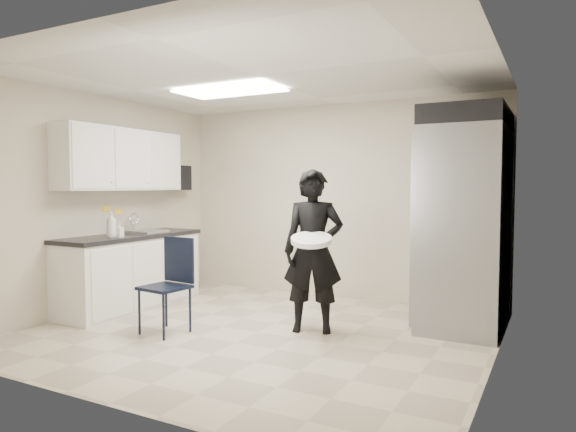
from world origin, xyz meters
The scene contains 21 objects.
floor centered at (0.00, 0.00, 0.00)m, with size 4.50×4.50×0.00m, color #BDB095.
ceiling centered at (0.00, 0.00, 2.60)m, with size 4.50×4.50×0.00m, color silver.
back_wall centered at (0.00, 2.00, 1.30)m, with size 4.50×4.50×0.00m, color beige.
left_wall centered at (-2.25, 0.00, 1.30)m, with size 4.00×4.00×0.00m, color beige.
right_wall centered at (2.25, 0.00, 1.30)m, with size 4.00×4.00×0.00m, color beige.
ceiling_panel centered at (-0.60, 0.40, 2.57)m, with size 1.20×0.60×0.02m, color white.
lower_counter centered at (-1.95, 0.20, 0.43)m, with size 0.60×1.90×0.86m, color silver.
countertop centered at (-1.95, 0.20, 0.89)m, with size 0.64×1.95×0.05m, color black.
sink centered at (-1.93, 0.45, 0.87)m, with size 0.42×0.40×0.14m, color gray.
faucet centered at (-2.13, 0.45, 1.02)m, with size 0.02×0.02×0.24m, color silver.
upper_cabinets centered at (-2.08, 0.20, 1.83)m, with size 0.35×1.80×0.75m, color silver.
towel_dispenser centered at (-2.14, 1.35, 1.62)m, with size 0.22×0.30×0.35m, color black.
notice_sticker_left centered at (-2.24, 0.10, 1.22)m, with size 0.00×0.12×0.07m, color yellow.
notice_sticker_right centered at (-2.24, 0.30, 1.18)m, with size 0.00×0.12×0.07m, color yellow.
commercial_fridge centered at (1.83, 1.27, 1.05)m, with size 0.80×1.35×2.10m, color gray.
fridge_compressor centered at (1.83, 1.27, 2.20)m, with size 0.80×1.35×0.20m, color black.
folding_chair centered at (-0.82, -0.47, 0.47)m, with size 0.42×0.42×0.94m, color black.
man_tuxedo centered at (0.48, 0.30, 0.84)m, with size 0.61×0.41×1.67m, color black.
bucket_lid centered at (0.57, 0.07, 0.98)m, with size 0.40×0.40×0.05m, color white.
soap_bottle_a centered at (-1.83, -0.21, 1.06)m, with size 0.12×0.12×0.30m, color white.
soap_bottle_b centered at (-1.79, -0.14, 1.00)m, with size 0.08×0.08×0.17m, color #B9B8C5.
Camera 1 is at (2.71, -4.44, 1.50)m, focal length 32.00 mm.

